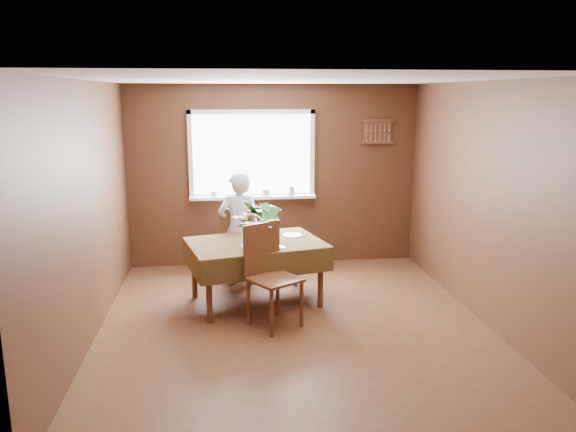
{
  "coord_description": "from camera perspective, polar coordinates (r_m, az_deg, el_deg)",
  "views": [
    {
      "loc": [
        -0.7,
        -5.44,
        2.37
      ],
      "look_at": [
        0.0,
        0.55,
        1.05
      ],
      "focal_mm": 35.0,
      "sensor_mm": 36.0,
      "label": 1
    }
  ],
  "objects": [
    {
      "name": "chair_near",
      "position": [
        5.83,
        -1.92,
        -5.6
      ],
      "size": [
        0.63,
        0.63,
        1.06
      ],
      "rotation": [
        0.0,
        0.0,
        0.58
      ],
      "color": "#58311C",
      "rests_on": "floor"
    },
    {
      "name": "chair_far",
      "position": [
        7.17,
        -5.1,
        -2.56
      ],
      "size": [
        0.47,
        0.47,
        0.98
      ],
      "rotation": [
        0.0,
        0.0,
        3.02
      ],
      "color": "#58311C",
      "rests_on": "floor"
    },
    {
      "name": "dining_table",
      "position": [
        6.4,
        -3.31,
        -3.39
      ],
      "size": [
        1.69,
        1.34,
        0.73
      ],
      "rotation": [
        0.0,
        0.0,
        0.24
      ],
      "color": "#58311C",
      "rests_on": "floor"
    },
    {
      "name": "wall_back",
      "position": [
        7.8,
        -1.45,
        4.08
      ],
      "size": [
        4.0,
        0.0,
        4.0
      ],
      "primitive_type": "plane",
      "rotation": [
        1.57,
        0.0,
        0.0
      ],
      "color": "brown",
      "rests_on": "floor"
    },
    {
      "name": "table_knife",
      "position": [
        6.18,
        -1.01,
        -3.01
      ],
      "size": [
        0.14,
        0.21,
        0.0
      ],
      "primitive_type": "cube",
      "rotation": [
        0.0,
        0.0,
        0.56
      ],
      "color": "silver",
      "rests_on": "dining_table"
    },
    {
      "name": "wall_left",
      "position": [
        5.7,
        -19.7,
        0.3
      ],
      "size": [
        0.0,
        4.5,
        4.5
      ],
      "primitive_type": "plane",
      "rotation": [
        1.57,
        0.0,
        1.57
      ],
      "color": "brown",
      "rests_on": "floor"
    },
    {
      "name": "wall_front",
      "position": [
        3.45,
        5.43,
        -6.62
      ],
      "size": [
        4.0,
        0.0,
        4.0
      ],
      "primitive_type": "plane",
      "rotation": [
        -1.57,
        0.0,
        0.0
      ],
      "color": "brown",
      "rests_on": "floor"
    },
    {
      "name": "side_plate",
      "position": [
        6.63,
        0.44,
        -1.97
      ],
      "size": [
        0.24,
        0.24,
        0.01
      ],
      "primitive_type": "cylinder",
      "rotation": [
        0.0,
        0.0,
        -0.02
      ],
      "color": "white",
      "rests_on": "dining_table"
    },
    {
      "name": "window_assembly",
      "position": [
        7.72,
        -3.6,
        4.8
      ],
      "size": [
        1.72,
        0.2,
        1.22
      ],
      "color": "white",
      "rests_on": "wall_back"
    },
    {
      "name": "seated_woman",
      "position": [
        7.02,
        -4.97,
        -1.33
      ],
      "size": [
        0.56,
        0.41,
        1.43
      ],
      "primitive_type": "imported",
      "rotation": [
        0.0,
        0.0,
        3.27
      ],
      "color": "white",
      "rests_on": "floor"
    },
    {
      "name": "wall_right",
      "position": [
        6.18,
        19.39,
        1.19
      ],
      "size": [
        0.0,
        4.5,
        4.5
      ],
      "primitive_type": "plane",
      "rotation": [
        1.57,
        0.0,
        -1.57
      ],
      "color": "brown",
      "rests_on": "floor"
    },
    {
      "name": "flower_bouquet",
      "position": [
        6.13,
        -3.01,
        -0.6
      ],
      "size": [
        0.49,
        0.49,
        0.42
      ],
      "rotation": [
        0.0,
        0.0,
        0.24
      ],
      "color": "white",
      "rests_on": "dining_table"
    },
    {
      "name": "floor",
      "position": [
        5.97,
        0.62,
        -11.02
      ],
      "size": [
        4.5,
        4.5,
        0.0
      ],
      "primitive_type": "plane",
      "color": "#4B2B19",
      "rests_on": "ground"
    },
    {
      "name": "ceiling",
      "position": [
        5.49,
        0.68,
        13.71
      ],
      "size": [
        4.5,
        4.5,
        0.0
      ],
      "primitive_type": "plane",
      "rotation": [
        3.14,
        0.0,
        0.0
      ],
      "color": "white",
      "rests_on": "wall_back"
    },
    {
      "name": "spoon_rack",
      "position": [
        7.97,
        9.1,
        8.44
      ],
      "size": [
        0.44,
        0.05,
        0.33
      ],
      "color": "#58311C",
      "rests_on": "wall_back"
    }
  ]
}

